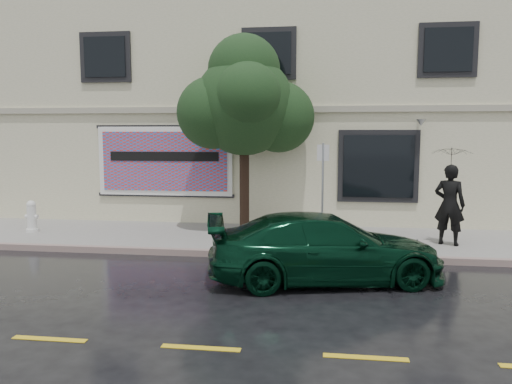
# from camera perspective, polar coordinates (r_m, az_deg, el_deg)

# --- Properties ---
(ground) EXTENTS (90.00, 90.00, 0.00)m
(ground) POSITION_cam_1_polar(r_m,az_deg,el_deg) (10.37, -1.60, -9.54)
(ground) COLOR black
(ground) RESTS_ON ground
(sidewalk) EXTENTS (20.00, 3.50, 0.15)m
(sidewalk) POSITION_cam_1_polar(r_m,az_deg,el_deg) (13.48, 0.63, -5.38)
(sidewalk) COLOR gray
(sidewalk) RESTS_ON ground
(curb) EXTENTS (20.00, 0.18, 0.16)m
(curb) POSITION_cam_1_polar(r_m,az_deg,el_deg) (11.79, -0.42, -7.16)
(curb) COLOR gray
(curb) RESTS_ON ground
(road_marking) EXTENTS (19.00, 0.12, 0.01)m
(road_marking) POSITION_cam_1_polar(r_m,az_deg,el_deg) (7.15, -6.32, -17.28)
(road_marking) COLOR gold
(road_marking) RESTS_ON ground
(building) EXTENTS (20.00, 8.12, 7.00)m
(building) POSITION_cam_1_polar(r_m,az_deg,el_deg) (18.90, 2.80, 8.55)
(building) COLOR beige
(building) RESTS_ON ground
(billboard) EXTENTS (4.30, 0.16, 2.20)m
(billboard) POSITION_cam_1_polar(r_m,az_deg,el_deg) (15.53, -10.41, 3.49)
(billboard) COLOR white
(billboard) RESTS_ON ground
(car) EXTENTS (4.93, 2.99, 1.34)m
(car) POSITION_cam_1_polar(r_m,az_deg,el_deg) (9.95, 7.91, -6.33)
(car) COLOR black
(car) RESTS_ON ground
(pedestrian) EXTENTS (0.86, 0.74, 2.00)m
(pedestrian) POSITION_cam_1_polar(r_m,az_deg,el_deg) (13.17, 21.24, -1.37)
(pedestrian) COLOR black
(pedestrian) RESTS_ON sidewalk
(umbrella) EXTENTS (1.02, 1.02, 0.75)m
(umbrella) POSITION_cam_1_polar(r_m,az_deg,el_deg) (13.06, 21.50, 4.62)
(umbrella) COLOR black
(umbrella) RESTS_ON pedestrian
(street_tree) EXTENTS (2.75, 2.75, 4.89)m
(street_tree) POSITION_cam_1_polar(r_m,az_deg,el_deg) (13.88, -1.36, 9.80)
(street_tree) COLOR black
(street_tree) RESTS_ON sidewalk
(fire_hydrant) EXTENTS (0.36, 0.34, 0.89)m
(fire_hydrant) POSITION_cam_1_polar(r_m,az_deg,el_deg) (15.33, -24.25, -2.57)
(fire_hydrant) COLOR silver
(fire_hydrant) RESTS_ON sidewalk
(sign_pole) EXTENTS (0.30, 0.10, 2.51)m
(sign_pole) POSITION_cam_1_polar(r_m,az_deg,el_deg) (12.60, 7.63, 1.03)
(sign_pole) COLOR gray
(sign_pole) RESTS_ON sidewalk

